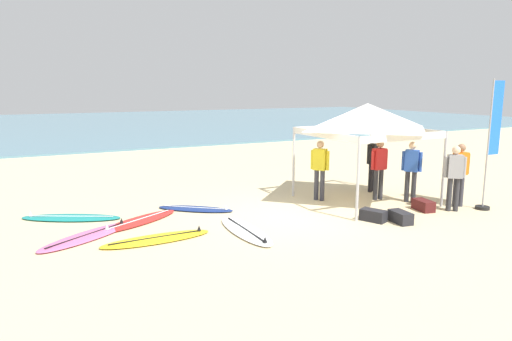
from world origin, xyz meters
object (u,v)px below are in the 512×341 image
object	(u,v)px
canopy_tent	(367,117)
person_orange	(460,171)
surfboard_yellow	(157,239)
surfboard_white	(246,231)
gear_bag_by_pole	(400,217)
gear_bag_on_sand	(423,205)
person_black	(372,160)
surfboard_pink	(87,236)
person_grey	(454,174)
person_blue	(411,167)
person_red	(379,166)
surfboard_navy	(196,209)
banner_flag	(491,150)
surfboard_red	(139,221)
surfboard_teal	(71,218)
person_yellow	(320,166)
gear_bag_near_tent	(373,215)

from	to	relation	value
canopy_tent	person_orange	distance (m)	2.84
surfboard_yellow	surfboard_white	distance (m)	1.94
gear_bag_by_pole	surfboard_white	bearing A→B (deg)	164.15
gear_bag_on_sand	person_black	bearing A→B (deg)	83.12
surfboard_pink	canopy_tent	bearing A→B (deg)	-1.48
person_grey	person_blue	world-z (taller)	same
canopy_tent	person_grey	size ratio (longest dim) A/B	1.76
surfboard_white	person_red	world-z (taller)	person_red
surfboard_navy	banner_flag	xyz separation A→B (m)	(6.91, -3.37, 1.54)
surfboard_red	gear_bag_on_sand	world-z (taller)	gear_bag_on_sand
canopy_tent	surfboard_teal	world-z (taller)	canopy_tent
surfboard_white	person_yellow	size ratio (longest dim) A/B	1.37
person_black	person_grey	xyz separation A→B (m)	(0.35, -2.73, 0.00)
canopy_tent	person_blue	distance (m)	1.89
surfboard_navy	person_grey	xyz separation A→B (m)	(5.92, -3.13, 0.95)
person_black	person_yellow	world-z (taller)	same
person_yellow	canopy_tent	bearing A→B (deg)	-32.12
gear_bag_near_tent	surfboard_yellow	bearing A→B (deg)	168.98
canopy_tent	gear_bag_by_pole	size ratio (longest dim) A/B	5.03
gear_bag_on_sand	person_yellow	bearing A→B (deg)	129.53
surfboard_navy	person_yellow	xyz separation A→B (m)	(3.51, -0.58, 0.95)
canopy_tent	gear_bag_near_tent	xyz separation A→B (m)	(-1.10, -1.65, -2.25)
surfboard_navy	person_black	xyz separation A→B (m)	(5.58, -0.40, 0.95)
gear_bag_near_tent	person_red	bearing A→B (deg)	45.56
person_grey	gear_bag_near_tent	xyz separation A→B (m)	(-2.45, 0.23, -0.85)
surfboard_red	person_grey	xyz separation A→B (m)	(7.51, -2.70, 0.95)
surfboard_pink	person_blue	distance (m)	8.57
surfboard_teal	gear_bag_by_pole	size ratio (longest dim) A/B	4.10
surfboard_teal	gear_bag_near_tent	distance (m)	7.37
surfboard_red	surfboard_teal	bearing A→B (deg)	143.97
surfboard_teal	gear_bag_by_pole	xyz separation A→B (m)	(6.96, -3.92, 0.10)
canopy_tent	surfboard_yellow	xyz separation A→B (m)	(-6.12, -0.67, -2.35)
person_red	gear_bag_by_pole	distance (m)	2.46
surfboard_red	person_red	distance (m)	6.76
person_grey	person_blue	distance (m)	1.23
person_orange	gear_bag_near_tent	world-z (taller)	person_orange
person_grey	banner_flag	bearing A→B (deg)	-14.19
surfboard_pink	person_black	xyz separation A→B (m)	(8.41, 0.66, 0.95)
surfboard_navy	banner_flag	size ratio (longest dim) A/B	0.57
surfboard_navy	person_yellow	size ratio (longest dim) A/B	1.13
surfboard_pink	gear_bag_by_pole	distance (m)	7.14
person_black	surfboard_yellow	bearing A→B (deg)	-167.95
surfboard_navy	person_red	size ratio (longest dim) A/B	1.13
surfboard_pink	gear_bag_on_sand	bearing A→B (deg)	-11.75
person_red	gear_bag_near_tent	world-z (taller)	person_red
person_grey	person_blue	bearing A→B (deg)	103.36
surfboard_navy	person_grey	world-z (taller)	person_grey
person_black	person_blue	size ratio (longest dim) A/B	1.00
person_orange	person_red	world-z (taller)	same
person_orange	gear_bag_by_pole	world-z (taller)	person_orange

